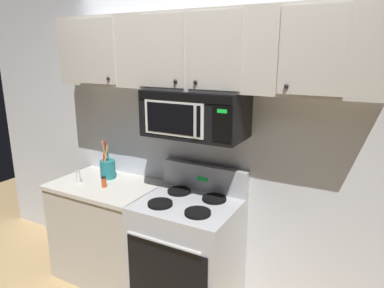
{
  "coord_description": "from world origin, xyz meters",
  "views": [
    {
      "loc": [
        1.2,
        -1.72,
        2.01
      ],
      "look_at": [
        0.0,
        0.49,
        1.35
      ],
      "focal_mm": 32.33,
      "sensor_mm": 36.0,
      "label": 1
    }
  ],
  "objects_px": {
    "utensil_crock_teal": "(108,168)",
    "salt_shaker": "(78,177)",
    "stove_range": "(188,252)",
    "over_range_microwave": "(195,113)",
    "spice_jar": "(104,182)"
  },
  "relations": [
    {
      "from": "utensil_crock_teal",
      "to": "salt_shaker",
      "type": "relative_size",
      "value": 3.26
    },
    {
      "from": "stove_range",
      "to": "salt_shaker",
      "type": "bearing_deg",
      "value": -175.19
    },
    {
      "from": "stove_range",
      "to": "over_range_microwave",
      "type": "relative_size",
      "value": 1.47
    },
    {
      "from": "over_range_microwave",
      "to": "utensil_crock_teal",
      "type": "xyz_separation_m",
      "value": [
        -0.91,
        0.0,
        -0.58
      ]
    },
    {
      "from": "over_range_microwave",
      "to": "stove_range",
      "type": "bearing_deg",
      "value": -89.86
    },
    {
      "from": "stove_range",
      "to": "utensil_crock_teal",
      "type": "height_order",
      "value": "utensil_crock_teal"
    },
    {
      "from": "over_range_microwave",
      "to": "utensil_crock_teal",
      "type": "distance_m",
      "value": 1.08
    },
    {
      "from": "utensil_crock_teal",
      "to": "stove_range",
      "type": "bearing_deg",
      "value": -7.49
    },
    {
      "from": "stove_range",
      "to": "utensil_crock_teal",
      "type": "distance_m",
      "value": 1.06
    },
    {
      "from": "stove_range",
      "to": "salt_shaker",
      "type": "distance_m",
      "value": 1.17
    },
    {
      "from": "salt_shaker",
      "to": "over_range_microwave",
      "type": "bearing_deg",
      "value": 10.97
    },
    {
      "from": "spice_jar",
      "to": "over_range_microwave",
      "type": "bearing_deg",
      "value": 13.33
    },
    {
      "from": "salt_shaker",
      "to": "utensil_crock_teal",
      "type": "bearing_deg",
      "value": 53.5
    },
    {
      "from": "over_range_microwave",
      "to": "salt_shaker",
      "type": "relative_size",
      "value": 6.96
    },
    {
      "from": "stove_range",
      "to": "over_range_microwave",
      "type": "height_order",
      "value": "over_range_microwave"
    }
  ]
}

